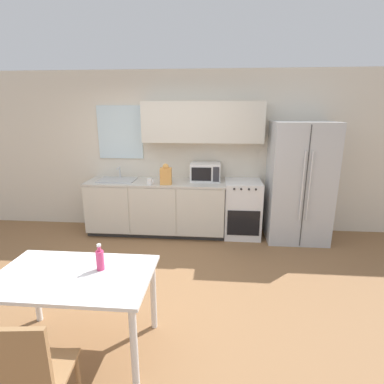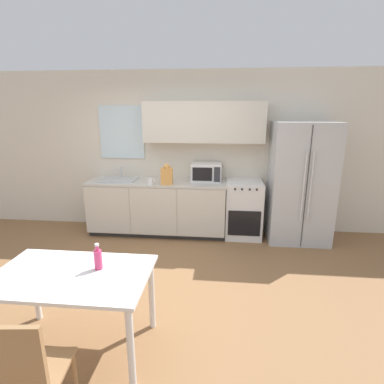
{
  "view_description": "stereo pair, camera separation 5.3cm",
  "coord_description": "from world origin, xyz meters",
  "px_view_note": "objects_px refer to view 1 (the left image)",
  "views": [
    {
      "loc": [
        0.77,
        -3.18,
        2.06
      ],
      "look_at": [
        0.46,
        0.48,
        1.05
      ],
      "focal_mm": 28.0,
      "sensor_mm": 36.0,
      "label": 1
    },
    {
      "loc": [
        0.82,
        -3.17,
        2.06
      ],
      "look_at": [
        0.46,
        0.48,
        1.05
      ],
      "focal_mm": 28.0,
      "sensor_mm": 36.0,
      "label": 2
    }
  ],
  "objects_px": {
    "dining_table": "(74,285)",
    "coffee_mug": "(150,181)",
    "oven_range": "(242,209)",
    "dining_chair_near": "(29,375)",
    "drink_bottle": "(100,259)",
    "refrigerator": "(299,183)",
    "microwave": "(205,172)"
  },
  "relations": [
    {
      "from": "dining_table",
      "to": "coffee_mug",
      "type": "bearing_deg",
      "value": 87.42
    },
    {
      "from": "oven_range",
      "to": "dining_chair_near",
      "type": "height_order",
      "value": "oven_range"
    },
    {
      "from": "dining_chair_near",
      "to": "drink_bottle",
      "type": "xyz_separation_m",
      "value": [
        0.12,
        0.87,
        0.3
      ]
    },
    {
      "from": "dining_table",
      "to": "refrigerator",
      "type": "bearing_deg",
      "value": 46.87
    },
    {
      "from": "oven_range",
      "to": "dining_chair_near",
      "type": "bearing_deg",
      "value": -113.76
    },
    {
      "from": "refrigerator",
      "to": "dining_table",
      "type": "xyz_separation_m",
      "value": [
        -2.47,
        -2.64,
        -0.3
      ]
    },
    {
      "from": "dining_table",
      "to": "dining_chair_near",
      "type": "xyz_separation_m",
      "value": [
        0.08,
        -0.77,
        -0.11
      ]
    },
    {
      "from": "coffee_mug",
      "to": "dining_chair_near",
      "type": "height_order",
      "value": "coffee_mug"
    },
    {
      "from": "refrigerator",
      "to": "dining_table",
      "type": "bearing_deg",
      "value": -133.13
    },
    {
      "from": "oven_range",
      "to": "drink_bottle",
      "type": "height_order",
      "value": "drink_bottle"
    },
    {
      "from": "microwave",
      "to": "dining_table",
      "type": "xyz_separation_m",
      "value": [
        -0.98,
        -2.78,
        -0.42
      ]
    },
    {
      "from": "dining_table",
      "to": "oven_range",
      "type": "bearing_deg",
      "value": 59.2
    },
    {
      "from": "coffee_mug",
      "to": "drink_bottle",
      "type": "xyz_separation_m",
      "value": [
        0.09,
        -2.34,
        -0.12
      ]
    },
    {
      "from": "refrigerator",
      "to": "drink_bottle",
      "type": "height_order",
      "value": "refrigerator"
    },
    {
      "from": "oven_range",
      "to": "dining_table",
      "type": "bearing_deg",
      "value": -120.8
    },
    {
      "from": "oven_range",
      "to": "dining_table",
      "type": "xyz_separation_m",
      "value": [
        -1.6,
        -2.69,
        0.18
      ]
    },
    {
      "from": "refrigerator",
      "to": "coffee_mug",
      "type": "height_order",
      "value": "refrigerator"
    },
    {
      "from": "coffee_mug",
      "to": "oven_range",
      "type": "bearing_deg",
      "value": 9.45
    },
    {
      "from": "refrigerator",
      "to": "dining_table",
      "type": "distance_m",
      "value": 3.62
    },
    {
      "from": "refrigerator",
      "to": "microwave",
      "type": "height_order",
      "value": "refrigerator"
    },
    {
      "from": "microwave",
      "to": "dining_table",
      "type": "bearing_deg",
      "value": -109.35
    },
    {
      "from": "dining_table",
      "to": "drink_bottle",
      "type": "bearing_deg",
      "value": 26.25
    },
    {
      "from": "microwave",
      "to": "dining_table",
      "type": "height_order",
      "value": "microwave"
    },
    {
      "from": "oven_range",
      "to": "coffee_mug",
      "type": "relative_size",
      "value": 8.58
    },
    {
      "from": "microwave",
      "to": "coffee_mug",
      "type": "bearing_deg",
      "value": -158.5
    },
    {
      "from": "oven_range",
      "to": "refrigerator",
      "type": "xyz_separation_m",
      "value": [
        0.87,
        -0.05,
        0.48
      ]
    },
    {
      "from": "oven_range",
      "to": "drink_bottle",
      "type": "relative_size",
      "value": 4.02
    },
    {
      "from": "drink_bottle",
      "to": "dining_chair_near",
      "type": "bearing_deg",
      "value": -97.88
    },
    {
      "from": "refrigerator",
      "to": "drink_bottle",
      "type": "xyz_separation_m",
      "value": [
        -2.27,
        -2.54,
        -0.11
      ]
    },
    {
      "from": "refrigerator",
      "to": "dining_chair_near",
      "type": "bearing_deg",
      "value": -125.04
    },
    {
      "from": "refrigerator",
      "to": "dining_chair_near",
      "type": "height_order",
      "value": "refrigerator"
    },
    {
      "from": "dining_table",
      "to": "drink_bottle",
      "type": "distance_m",
      "value": 0.29
    }
  ]
}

